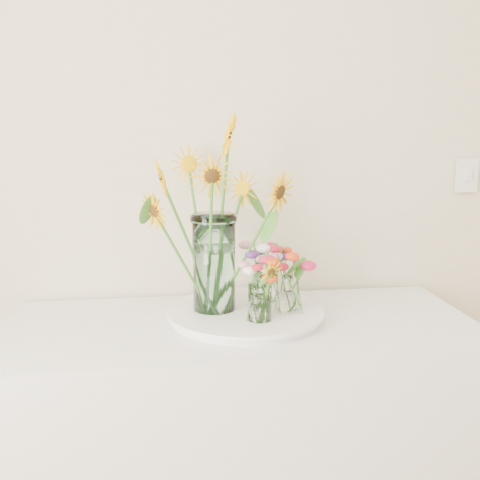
{
  "coord_description": "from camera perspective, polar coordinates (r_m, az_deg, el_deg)",
  "views": [
    {
      "loc": [
        -0.64,
        0.24,
        1.5
      ],
      "look_at": [
        -0.4,
        1.97,
        1.14
      ],
      "focal_mm": 45.0,
      "sensor_mm": 36.0,
      "label": 1
    }
  ],
  "objects": [
    {
      "name": "counter",
      "position": [
        2.0,
        0.1,
        -20.05
      ],
      "size": [
        1.4,
        0.6,
        0.9
      ],
      "primitive_type": "cube",
      "color": "white",
      "rests_on": "ground_plane"
    },
    {
      "name": "tray",
      "position": [
        1.83,
        0.51,
        -7.13
      ],
      "size": [
        0.45,
        0.45,
        0.02
      ],
      "primitive_type": "cylinder",
      "color": "white",
      "rests_on": "counter"
    },
    {
      "name": "mason_jar",
      "position": [
        1.8,
        -2.48,
        -2.2
      ],
      "size": [
        0.15,
        0.15,
        0.3
      ],
      "primitive_type": "cylinder",
      "rotation": [
        0.0,
        0.0,
        0.2
      ],
      "color": "#AADBCB",
      "rests_on": "tray"
    },
    {
      "name": "sunflower_bouquet",
      "position": [
        1.77,
        -2.52,
        2.21
      ],
      "size": [
        0.84,
        0.84,
        0.58
      ],
      "primitive_type": null,
      "rotation": [
        0.0,
        0.0,
        0.2
      ],
      "color": "#F7B605",
      "rests_on": "tray"
    },
    {
      "name": "small_vase_a",
      "position": [
        1.72,
        1.89,
        -5.97
      ],
      "size": [
        0.07,
        0.07,
        0.11
      ],
      "primitive_type": "cylinder",
      "rotation": [
        0.0,
        0.0,
        0.09
      ],
      "color": "white",
      "rests_on": "tray"
    },
    {
      "name": "wildflower_posy_a",
      "position": [
        1.71,
        1.9,
        -4.53
      ],
      "size": [
        0.17,
        0.17,
        0.2
      ],
      "primitive_type": null,
      "color": "red",
      "rests_on": "tray"
    },
    {
      "name": "small_vase_b",
      "position": [
        1.82,
        4.59,
        -5.05
      ],
      "size": [
        0.09,
        0.09,
        0.11
      ],
      "primitive_type": null,
      "rotation": [
        0.0,
        0.0,
        0.21
      ],
      "color": "white",
      "rests_on": "tray"
    },
    {
      "name": "wildflower_posy_b",
      "position": [
        1.81,
        4.61,
        -3.68
      ],
      "size": [
        0.22,
        0.22,
        0.2
      ],
      "primitive_type": null,
      "color": "red",
      "rests_on": "tray"
    },
    {
      "name": "small_vase_c",
      "position": [
        1.91,
        2.53,
        -4.02
      ],
      "size": [
        0.08,
        0.08,
        0.13
      ],
      "primitive_type": "cylinder",
      "rotation": [
        0.0,
        0.0,
        0.19
      ],
      "color": "white",
      "rests_on": "tray"
    },
    {
      "name": "wildflower_posy_c",
      "position": [
        1.9,
        2.54,
        -2.71
      ],
      "size": [
        0.19,
        0.19,
        0.22
      ],
      "primitive_type": null,
      "color": "red",
      "rests_on": "tray"
    }
  ]
}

